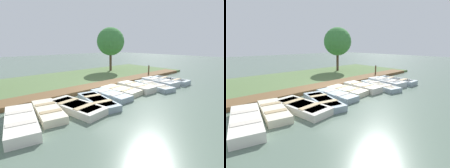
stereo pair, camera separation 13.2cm
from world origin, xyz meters
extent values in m
plane|color=#566B5B|center=(0.00, 0.00, 0.00)|extent=(80.00, 80.00, 0.00)
cube|color=#567042|center=(-5.00, 0.00, 0.09)|extent=(8.00, 24.00, 0.18)
cube|color=brown|center=(-1.58, 0.00, 0.12)|extent=(1.45, 21.87, 0.24)
cube|color=silver|center=(1.25, -5.74, 0.20)|extent=(3.40, 1.81, 0.39)
cube|color=#4C709E|center=(1.25, -5.74, 0.38)|extent=(2.77, 1.44, 0.03)
cube|color=beige|center=(1.85, -5.88, 0.41)|extent=(0.55, 1.05, 0.03)
cube|color=beige|center=(0.66, -5.60, 0.41)|extent=(0.55, 1.05, 0.03)
cube|color=beige|center=(0.80, -4.47, 0.16)|extent=(3.00, 1.51, 0.33)
cube|color=#6B7F51|center=(0.80, -4.47, 0.31)|extent=(2.45, 1.20, 0.03)
cube|color=tan|center=(1.34, -4.57, 0.34)|extent=(0.45, 0.94, 0.03)
cube|color=tan|center=(0.27, -4.36, 0.34)|extent=(0.45, 0.94, 0.03)
cube|color=beige|center=(1.22, -3.25, 0.17)|extent=(3.29, 1.67, 0.33)
cube|color=#994C33|center=(1.22, -3.25, 0.32)|extent=(2.69, 1.32, 0.03)
cube|color=tan|center=(1.81, -3.17, 0.34)|extent=(0.47, 1.18, 0.03)
cube|color=tan|center=(0.63, -3.34, 0.34)|extent=(0.47, 1.18, 0.03)
cube|color=#8C9EA8|center=(1.24, -1.96, 0.15)|extent=(3.23, 1.64, 0.31)
cube|color=teal|center=(1.24, -1.96, 0.30)|extent=(2.64, 1.30, 0.02)
cube|color=tan|center=(1.81, -2.07, 0.32)|extent=(0.49, 1.02, 0.03)
cube|color=tan|center=(0.66, -1.84, 0.32)|extent=(0.49, 1.02, 0.03)
cube|color=#8C9EA8|center=(0.85, -0.64, 0.15)|extent=(2.75, 1.00, 0.31)
cube|color=#994C33|center=(0.85, -0.64, 0.30)|extent=(2.26, 0.78, 0.02)
cube|color=beige|center=(1.37, -0.64, 0.32)|extent=(0.28, 0.92, 0.03)
cube|color=beige|center=(0.33, -0.64, 0.32)|extent=(0.28, 0.92, 0.03)
cube|color=beige|center=(0.57, 0.53, 0.16)|extent=(2.71, 1.40, 0.31)
cube|color=#994C33|center=(0.57, 0.53, 0.30)|extent=(2.22, 1.10, 0.03)
cube|color=tan|center=(1.07, 0.58, 0.33)|extent=(0.36, 1.10, 0.03)
cube|color=tan|center=(0.08, 0.49, 0.33)|extent=(0.36, 1.10, 0.03)
cube|color=beige|center=(0.75, 1.84, 0.20)|extent=(2.75, 1.17, 0.40)
cube|color=#4C709E|center=(0.75, 1.84, 0.39)|extent=(2.26, 0.92, 0.03)
cube|color=tan|center=(1.27, 1.81, 0.41)|extent=(0.32, 0.97, 0.03)
cube|color=tan|center=(0.24, 1.86, 0.41)|extent=(0.32, 0.97, 0.03)
cube|color=#8C9EA8|center=(1.25, 3.21, 0.15)|extent=(3.40, 1.74, 0.30)
cube|color=beige|center=(1.25, 3.21, 0.29)|extent=(2.78, 1.39, 0.02)
cube|color=beige|center=(1.85, 3.07, 0.32)|extent=(0.53, 0.98, 0.03)
cube|color=beige|center=(0.64, 3.35, 0.32)|extent=(0.53, 0.98, 0.03)
cube|color=#B2BCC1|center=(1.02, 4.44, 0.20)|extent=(2.94, 1.57, 0.41)
cube|color=beige|center=(1.02, 4.44, 0.39)|extent=(2.40, 1.24, 0.03)
cube|color=beige|center=(1.54, 4.37, 0.42)|extent=(0.42, 1.14, 0.03)
cube|color=beige|center=(0.49, 4.51, 0.42)|extent=(0.42, 1.14, 0.03)
cube|color=#8C9EA8|center=(1.19, 5.67, 0.18)|extent=(3.03, 1.14, 0.36)
cube|color=teal|center=(1.19, 5.67, 0.34)|extent=(2.48, 0.89, 0.03)
cube|color=tan|center=(1.76, 5.67, 0.37)|extent=(0.31, 1.02, 0.03)
cube|color=tan|center=(0.62, 5.66, 0.37)|extent=(0.31, 1.02, 0.03)
cylinder|color=brown|center=(-1.63, 6.67, 0.52)|extent=(0.13, 0.13, 1.03)
sphere|color=brown|center=(-1.63, 6.67, 1.06)|extent=(0.12, 0.12, 0.12)
cylinder|color=#4C3828|center=(-6.13, 5.77, 1.27)|extent=(0.26, 0.26, 2.54)
sphere|color=#3D7F3D|center=(-6.13, 5.77, 3.36)|extent=(2.99, 2.99, 2.99)
camera|label=1|loc=(8.21, -7.43, 3.16)|focal=28.00mm
camera|label=2|loc=(8.30, -7.33, 3.16)|focal=28.00mm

